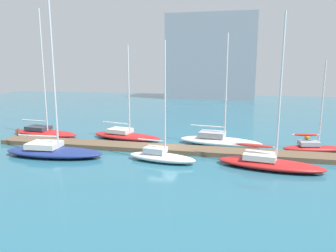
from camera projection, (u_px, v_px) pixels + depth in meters
name	position (u px, v px, depth m)	size (l,w,h in m)	color
ground_plane	(163.00, 151.00, 29.84)	(120.00, 120.00, 0.00)	#286075
dock_pier	(163.00, 149.00, 29.80)	(33.49, 2.38, 0.42)	brown
dock_piling_near_end	(19.00, 134.00, 34.28)	(0.28, 0.28, 1.22)	brown
sailboat_0	(44.00, 131.00, 36.18)	(8.68, 3.57, 13.86)	#B21E1E
sailboat_1	(53.00, 150.00, 27.97)	(9.06, 3.48, 13.34)	navy
sailboat_2	(126.00, 135.00, 34.38)	(8.40, 4.01, 9.98)	#B21E1E
sailboat_3	(161.00, 155.00, 26.36)	(6.01, 2.54, 9.83)	white
sailboat_4	(219.00, 140.00, 31.72)	(8.54, 3.65, 10.91)	white
sailboat_5	(269.00, 162.00, 24.62)	(8.34, 3.75, 11.69)	#B21E1E
sailboat_6	(314.00, 147.00, 29.38)	(6.07, 2.64, 8.37)	#B21E1E
mooring_buoy_orange	(307.00, 137.00, 34.38)	(0.51, 0.51, 0.51)	orange
harbor_building_distant	(212.00, 58.00, 77.65)	(20.69, 12.72, 19.60)	#9399A3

